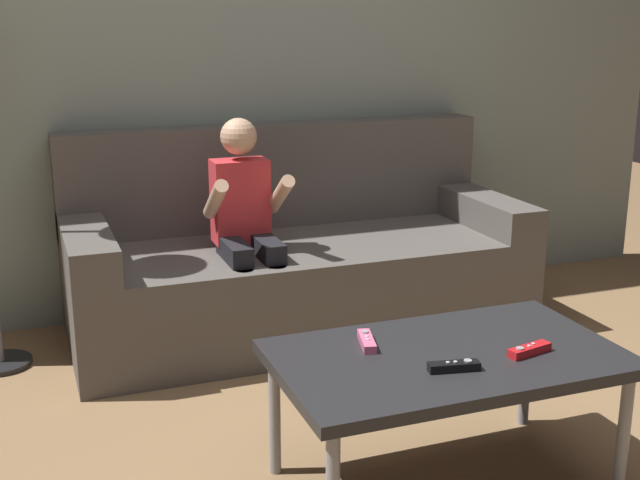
{
  "coord_description": "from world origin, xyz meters",
  "views": [
    {
      "loc": [
        -0.98,
        -1.81,
        1.34
      ],
      "look_at": [
        -0.01,
        0.77,
        0.58
      ],
      "focal_mm": 46.29,
      "sensor_mm": 36.0,
      "label": 1
    }
  ],
  "objects_px": {
    "couch": "(296,262)",
    "coffee_table": "(447,364)",
    "person_seated_on_couch": "(246,222)",
    "game_remote_black_center": "(454,366)",
    "game_remote_pink_far_corner": "(367,341)",
    "game_remote_red_near_edge": "(529,350)"
  },
  "relations": [
    {
      "from": "coffee_table",
      "to": "game_remote_pink_far_corner",
      "type": "bearing_deg",
      "value": 145.74
    },
    {
      "from": "couch",
      "to": "game_remote_red_near_edge",
      "type": "bearing_deg",
      "value": -82.68
    },
    {
      "from": "person_seated_on_couch",
      "to": "coffee_table",
      "type": "relative_size",
      "value": 0.96
    },
    {
      "from": "game_remote_pink_far_corner",
      "to": "game_remote_red_near_edge",
      "type": "bearing_deg",
      "value": -28.82
    },
    {
      "from": "couch",
      "to": "game_remote_red_near_edge",
      "type": "height_order",
      "value": "couch"
    },
    {
      "from": "couch",
      "to": "coffee_table",
      "type": "xyz_separation_m",
      "value": [
        -0.02,
        -1.38,
        0.09
      ]
    },
    {
      "from": "person_seated_on_couch",
      "to": "game_remote_pink_far_corner",
      "type": "bearing_deg",
      "value": -86.92
    },
    {
      "from": "game_remote_red_near_edge",
      "to": "game_remote_pink_far_corner",
      "type": "relative_size",
      "value": 1.0
    },
    {
      "from": "couch",
      "to": "game_remote_pink_far_corner",
      "type": "xyz_separation_m",
      "value": [
        -0.21,
        -1.25,
        0.14
      ]
    },
    {
      "from": "couch",
      "to": "game_remote_black_center",
      "type": "height_order",
      "value": "couch"
    },
    {
      "from": "coffee_table",
      "to": "game_remote_pink_far_corner",
      "type": "height_order",
      "value": "game_remote_pink_far_corner"
    },
    {
      "from": "coffee_table",
      "to": "game_remote_black_center",
      "type": "bearing_deg",
      "value": -110.95
    },
    {
      "from": "person_seated_on_couch",
      "to": "game_remote_red_near_edge",
      "type": "height_order",
      "value": "person_seated_on_couch"
    },
    {
      "from": "couch",
      "to": "person_seated_on_couch",
      "type": "xyz_separation_m",
      "value": [
        -0.27,
        -0.18,
        0.25
      ]
    },
    {
      "from": "game_remote_black_center",
      "to": "game_remote_pink_far_corner",
      "type": "relative_size",
      "value": 1.0
    },
    {
      "from": "person_seated_on_couch",
      "to": "game_remote_red_near_edge",
      "type": "relative_size",
      "value": 6.54
    },
    {
      "from": "person_seated_on_couch",
      "to": "coffee_table",
      "type": "height_order",
      "value": "person_seated_on_couch"
    },
    {
      "from": "couch",
      "to": "game_remote_black_center",
      "type": "distance_m",
      "value": 1.51
    },
    {
      "from": "game_remote_black_center",
      "to": "game_remote_pink_far_corner",
      "type": "bearing_deg",
      "value": 121.02
    },
    {
      "from": "couch",
      "to": "coffee_table",
      "type": "relative_size",
      "value": 1.99
    },
    {
      "from": "couch",
      "to": "game_remote_pink_far_corner",
      "type": "distance_m",
      "value": 1.28
    },
    {
      "from": "coffee_table",
      "to": "game_remote_red_near_edge",
      "type": "bearing_deg",
      "value": -23.3
    }
  ]
}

